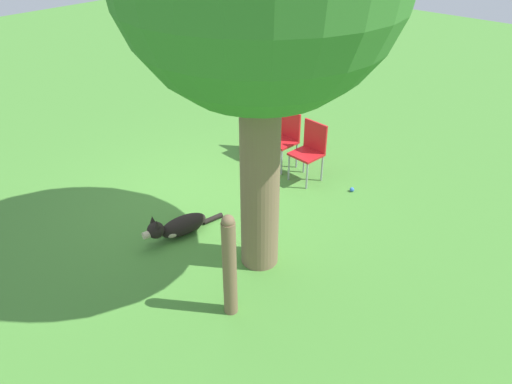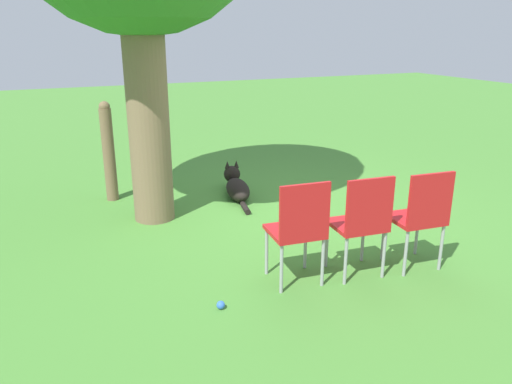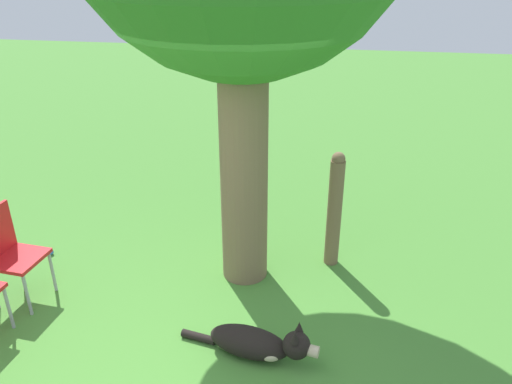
{
  "view_description": "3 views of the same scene",
  "coord_description": "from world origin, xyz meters",
  "views": [
    {
      "loc": [
        4.17,
        4.62,
        4.01
      ],
      "look_at": [
        0.43,
        1.29,
        0.95
      ],
      "focal_mm": 35.0,
      "sensor_mm": 36.0,
      "label": 1
    },
    {
      "loc": [
        -5.04,
        2.47,
        2.13
      ],
      "look_at": [
        -0.47,
        0.48,
        0.48
      ],
      "focal_mm": 35.0,
      "sensor_mm": 36.0,
      "label": 2
    },
    {
      "loc": [
        1.31,
        -2.9,
        3.04
      ],
      "look_at": [
        0.59,
        1.29,
        0.99
      ],
      "focal_mm": 35.0,
      "sensor_mm": 36.0,
      "label": 3
    }
  ],
  "objects": [
    {
      "name": "tennis_ball",
      "position": [
        -1.74,
        1.34,
        0.03
      ],
      "size": [
        0.07,
        0.07,
        0.07
      ],
      "color": "blue",
      "rests_on": "ground_plane"
    },
    {
      "name": "dog",
      "position": [
        0.8,
        0.2,
        0.14
      ],
      "size": [
        1.2,
        0.41,
        0.41
      ],
      "rotation": [
        0.0,
        0.0,
        6.1
      ],
      "color": "black",
      "rests_on": "ground_plane"
    },
    {
      "name": "red_chair_2",
      "position": [
        -1.62,
        0.59,
        0.55
      ],
      "size": [
        0.45,
        0.47,
        0.95
      ],
      "rotation": [
        0.0,
        0.0,
        -0.08
      ],
      "color": "red",
      "rests_on": "ground_plane"
    },
    {
      "name": "red_chair_0",
      "position": [
        -1.79,
        -0.56,
        0.55
      ],
      "size": [
        0.45,
        0.47,
        0.95
      ],
      "rotation": [
        0.0,
        0.0,
        -0.08
      ],
      "color": "red",
      "rests_on": "ground_plane"
    },
    {
      "name": "ground_plane",
      "position": [
        0.0,
        0.0,
        0.0
      ],
      "size": [
        30.0,
        30.0,
        0.0
      ],
      "primitive_type": "plane",
      "color": "#478433"
    },
    {
      "name": "fence_post",
      "position": [
        1.34,
        1.72,
        0.64
      ],
      "size": [
        0.15,
        0.15,
        1.27
      ],
      "color": "brown",
      "rests_on": "ground_plane"
    },
    {
      "name": "red_chair_1",
      "position": [
        -1.71,
        0.01,
        0.55
      ],
      "size": [
        0.45,
        0.47,
        0.95
      ],
      "rotation": [
        0.0,
        0.0,
        -0.08
      ],
      "color": "red",
      "rests_on": "ground_plane"
    }
  ]
}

